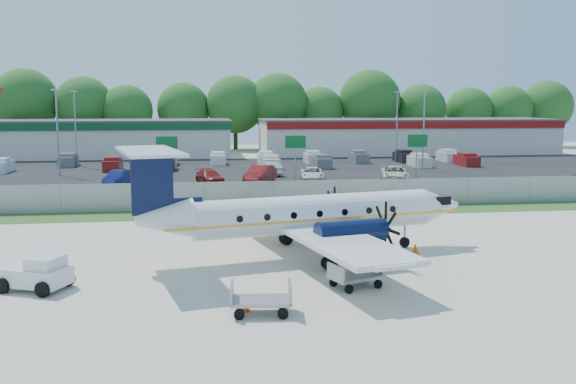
{
  "coord_description": "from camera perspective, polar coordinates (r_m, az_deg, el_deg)",
  "views": [
    {
      "loc": [
        -5.3,
        -32.16,
        7.7
      ],
      "look_at": [
        0.0,
        6.0,
        2.3
      ],
      "focal_mm": 40.0,
      "sensor_mm": 36.0,
      "label": 1
    }
  ],
  "objects": [
    {
      "name": "ground",
      "position": [
        33.49,
        1.42,
        -5.32
      ],
      "size": [
        170.0,
        170.0,
        0.0
      ],
      "primitive_type": "plane",
      "color": "beige",
      "rests_on": "ground"
    },
    {
      "name": "pushback_tug",
      "position": [
        28.61,
        -21.34,
        -6.77
      ],
      "size": [
        3.09,
        2.76,
        1.43
      ],
      "color": "silver",
      "rests_on": "ground"
    },
    {
      "name": "far_parking_rows",
      "position": [
        77.73,
        -3.96,
        2.27
      ],
      "size": [
        56.0,
        10.0,
        1.6
      ],
      "primitive_type": null,
      "color": "gray",
      "rests_on": "ground"
    },
    {
      "name": "light_pole_nw",
      "position": [
        71.73,
        -19.82,
        5.54
      ],
      "size": [
        0.9,
        0.35,
        9.09
      ],
      "color": "gray",
      "rests_on": "ground"
    },
    {
      "name": "road_car_west",
      "position": [
        51.69,
        -22.44,
        -1.2
      ],
      "size": [
        5.55,
        3.54,
        1.5
      ],
      "primitive_type": "imported",
      "rotation": [
        0.0,
        0.0,
        1.27
      ],
      "color": "navy",
      "rests_on": "ground"
    },
    {
      "name": "baggage_cart_far",
      "position": [
        27.17,
        6.05,
        -7.41
      ],
      "size": [
        2.4,
        1.92,
        1.1
      ],
      "color": "gray",
      "rests_on": "ground"
    },
    {
      "name": "tree_line",
      "position": [
        106.57,
        -5.05,
        3.8
      ],
      "size": [
        112.0,
        6.0,
        14.0
      ],
      "primitive_type": null,
      "color": "#225B1A",
      "rests_on": "ground"
    },
    {
      "name": "parking_lot",
      "position": [
        72.76,
        -3.69,
        1.9
      ],
      "size": [
        170.0,
        32.0,
        0.02
      ],
      "primitive_type": "cube",
      "color": "black",
      "rests_on": "ground"
    },
    {
      "name": "parked_car_b",
      "position": [
        61.7,
        -6.97,
        0.75
      ],
      "size": [
        3.05,
        4.83,
        1.3
      ],
      "primitive_type": "imported",
      "rotation": [
        0.0,
        0.0,
        0.29
      ],
      "color": "maroon",
      "rests_on": "ground"
    },
    {
      "name": "perimeter_fence",
      "position": [
        46.95,
        -1.34,
        -0.23
      ],
      "size": [
        120.0,
        0.06,
        1.99
      ],
      "color": "gray",
      "rests_on": "ground"
    },
    {
      "name": "baggage_cart_near",
      "position": [
        23.8,
        -2.41,
        -9.53
      ],
      "size": [
        2.35,
        1.54,
        1.17
      ],
      "color": "gray",
      "rests_on": "ground"
    },
    {
      "name": "parked_car_e",
      "position": [
        63.66,
        9.46,
        0.92
      ],
      "size": [
        3.67,
        5.88,
        1.52
      ],
      "primitive_type": "imported",
      "rotation": [
        0.0,
        0.0,
        -0.22
      ],
      "color": "beige",
      "rests_on": "ground"
    },
    {
      "name": "building_east",
      "position": [
        99.34,
        10.51,
        4.92
      ],
      "size": [
        44.4,
        12.4,
        5.24
      ],
      "color": "silver",
      "rests_on": "ground"
    },
    {
      "name": "light_pole_ne",
      "position": [
        74.63,
        11.98,
        5.91
      ],
      "size": [
        0.9,
        0.35,
        9.09
      ],
      "color": "gray",
      "rests_on": "ground"
    },
    {
      "name": "cone_starboard_wing",
      "position": [
        43.49,
        -6.72,
        -1.89
      ],
      "size": [
        0.43,
        0.43,
        0.61
      ],
      "color": "#F74D07",
      "rests_on": "ground"
    },
    {
      "name": "road_car_mid",
      "position": [
        55.47,
        9.24,
        -0.1
      ],
      "size": [
        4.41,
        2.82,
        1.37
      ],
      "primitive_type": "imported",
      "rotation": [
        0.0,
        0.0,
        -1.21
      ],
      "color": "black",
      "rests_on": "ground"
    },
    {
      "name": "access_road",
      "position": [
        52.01,
        -1.97,
        -0.53
      ],
      "size": [
        170.0,
        8.0,
        0.02
      ],
      "primitive_type": "cube",
      "color": "black",
      "rests_on": "ground"
    },
    {
      "name": "sign_right",
      "position": [
        58.5,
        11.4,
        3.81
      ],
      "size": [
        1.8,
        0.26,
        5.0
      ],
      "color": "gray",
      "rests_on": "ground"
    },
    {
      "name": "cone_nose",
      "position": [
        33.51,
        11.24,
        -4.98
      ],
      "size": [
        0.41,
        0.41,
        0.58
      ],
      "color": "#F74D07",
      "rests_on": "ground"
    },
    {
      "name": "parked_car_c",
      "position": [
        61.53,
        -2.47,
        0.78
      ],
      "size": [
        3.76,
        5.49,
        1.71
      ],
      "primitive_type": "imported",
      "rotation": [
        0.0,
        0.0,
        -0.42
      ],
      "color": "maroon",
      "rests_on": "ground"
    },
    {
      "name": "parked_car_d",
      "position": [
        63.48,
        2.16,
        1.01
      ],
      "size": [
        2.75,
        5.04,
        1.34
      ],
      "primitive_type": "imported",
      "rotation": [
        0.0,
        0.0,
        -0.11
      ],
      "color": "silver",
      "rests_on": "ground"
    },
    {
      "name": "parked_car_a",
      "position": [
        61.88,
        -14.84,
        0.56
      ],
      "size": [
        2.51,
        4.53,
        1.41
      ],
      "primitive_type": "imported",
      "rotation": [
        0.0,
        0.0,
        -0.25
      ],
      "color": "navy",
      "rests_on": "ground"
    },
    {
      "name": "parked_car_f",
      "position": [
        67.9,
        -12.43,
        1.28
      ],
      "size": [
        2.1,
        4.36,
        1.38
      ],
      "primitive_type": "imported",
      "rotation": [
        0.0,
        0.0,
        3.3
      ],
      "color": "black",
      "rests_on": "ground"
    },
    {
      "name": "grass_verge",
      "position": [
        45.14,
        -1.05,
        -1.83
      ],
      "size": [
        170.0,
        4.0,
        0.02
      ],
      "primitive_type": "cube",
      "color": "#2D561E",
      "rests_on": "ground"
    },
    {
      "name": "cone_port_wing",
      "position": [
        24.24,
        -3.9,
        -9.87
      ],
      "size": [
        0.41,
        0.41,
        0.59
      ],
      "color": "#F74D07",
      "rests_on": "ground"
    },
    {
      "name": "aircraft",
      "position": [
        32.11,
        1.76,
        -1.97
      ],
      "size": [
        18.28,
        17.9,
        5.58
      ],
      "color": "silver",
      "rests_on": "ground"
    },
    {
      "name": "light_pole_sw",
      "position": [
        81.54,
        -18.39,
        5.84
      ],
      "size": [
        0.9,
        0.35,
        9.09
      ],
      "color": "gray",
      "rests_on": "ground"
    },
    {
      "name": "sign_mid",
      "position": [
        55.84,
        0.66,
        3.78
      ],
      "size": [
        1.8,
        0.26,
        5.0
      ],
      "color": "gray",
      "rests_on": "ground"
    },
    {
      "name": "building_west",
      "position": [
        96.12,
        -19.18,
        4.52
      ],
      "size": [
        46.4,
        12.4,
        5.24
      ],
      "color": "silver",
      "rests_on": "ground"
    },
    {
      "name": "parked_car_g",
      "position": [
        68.12,
        -1.57,
        1.49
      ],
      "size": [
        2.31,
        4.61,
        1.45
      ],
      "primitive_type": "imported",
      "rotation": [
        0.0,
        0.0,
        3.33
      ],
      "color": "beige",
      "rests_on": "ground"
    },
    {
      "name": "sign_left",
      "position": [
        55.29,
        -10.71,
        3.6
      ],
      "size": [
        1.8,
        0.26,
        5.0
      ],
      "color": "gray",
      "rests_on": "ground"
    },
    {
      "name": "light_pole_se",
      "position": [
        84.1,
        9.66,
        6.19
      ],
      "size": [
        0.9,
        0.35,
        9.09
      ],
      "color": "gray",
      "rests_on": "ground"
    }
  ]
}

